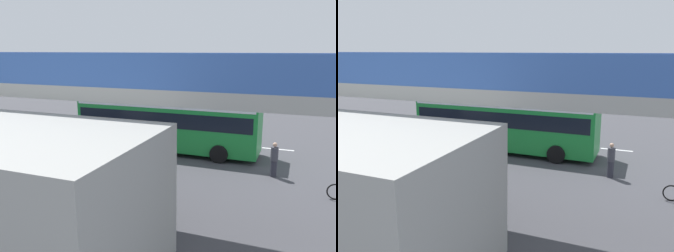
% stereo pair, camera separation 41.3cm
% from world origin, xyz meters
% --- Properties ---
extents(ground, '(80.00, 80.00, 0.00)m').
position_xyz_m(ground, '(0.00, 0.00, 0.00)').
color(ground, '#424247').
extents(city_bus, '(11.54, 2.85, 3.15)m').
position_xyz_m(city_bus, '(-1.36, 0.16, 1.88)').
color(city_bus, '#1E8C38').
rests_on(city_bus, ground).
extents(parked_van, '(4.80, 2.17, 2.05)m').
position_xyz_m(parked_van, '(6.39, 5.57, 1.18)').
color(parked_van, black).
rests_on(parked_van, ground).
extents(pedestrian, '(0.38, 0.38, 1.79)m').
position_xyz_m(pedestrian, '(-8.14, 2.58, 0.89)').
color(pedestrian, '#2D2D38').
rests_on(pedestrian, ground).
extents(traffic_sign, '(0.08, 0.60, 2.80)m').
position_xyz_m(traffic_sign, '(-2.99, -3.95, 1.89)').
color(traffic_sign, slate).
rests_on(traffic_sign, ground).
extents(lane_dash_leftmost, '(2.00, 0.20, 0.01)m').
position_xyz_m(lane_dash_leftmost, '(-8.00, -2.69, 0.00)').
color(lane_dash_leftmost, silver).
rests_on(lane_dash_leftmost, ground).
extents(lane_dash_left, '(2.00, 0.20, 0.01)m').
position_xyz_m(lane_dash_left, '(-4.00, -2.69, 0.00)').
color(lane_dash_left, silver).
rests_on(lane_dash_left, ground).
extents(lane_dash_centre, '(2.00, 0.20, 0.01)m').
position_xyz_m(lane_dash_centre, '(0.00, -2.69, 0.00)').
color(lane_dash_centre, silver).
rests_on(lane_dash_centre, ground).
extents(lane_dash_right, '(2.00, 0.20, 0.01)m').
position_xyz_m(lane_dash_right, '(4.00, -2.69, 0.00)').
color(lane_dash_right, silver).
rests_on(lane_dash_right, ground).
extents(lane_dash_rightmost, '(2.00, 0.20, 0.01)m').
position_xyz_m(lane_dash_rightmost, '(8.00, -2.69, 0.00)').
color(lane_dash_rightmost, silver).
rests_on(lane_dash_rightmost, ground).
extents(pedestrian_overpass, '(28.80, 2.60, 6.22)m').
position_xyz_m(pedestrian_overpass, '(0.00, 9.09, 4.56)').
color(pedestrian_overpass, '#9E9E99').
rests_on(pedestrian_overpass, ground).
extents(station_building, '(9.00, 5.04, 4.20)m').
position_xyz_m(station_building, '(-1.33, 13.18, 2.10)').
color(station_building, '#9E9E99').
rests_on(station_building, ground).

